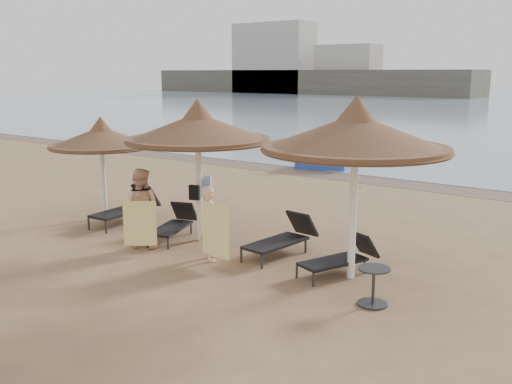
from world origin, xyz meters
TOP-DOWN VIEW (x-y plane):
  - ground at (0.00, 0.00)m, footprint 160.00×160.00m
  - wet_sand_strip at (0.00, 9.40)m, footprint 200.00×1.60m
  - far_shore at (-25.10, 77.82)m, footprint 150.00×54.80m
  - palapa_left at (-3.05, 0.60)m, footprint 2.59×2.59m
  - palapa_center at (0.23, 0.55)m, footprint 3.12×3.12m
  - palapa_right at (3.99, 0.41)m, footprint 3.29×3.29m
  - lounger_far_left at (-2.23, 0.66)m, footprint 0.78×1.95m
  - lounger_near_left at (-0.37, 0.37)m, footprint 1.04×1.70m
  - lounger_near_right at (2.27, 0.80)m, footprint 0.78×1.84m
  - lounger_far_right at (3.76, 0.51)m, footprint 1.06×1.67m
  - side_table at (4.85, -0.51)m, footprint 0.51×0.51m
  - person_left at (-0.43, -0.56)m, footprint 1.06×0.90m
  - person_right at (1.30, -0.34)m, footprint 0.93×0.92m
  - towel_left at (-0.08, -0.91)m, footprint 0.54×0.43m
  - towel_right at (1.65, -0.59)m, footprint 0.74×0.10m
  - bag_patterned at (0.23, 0.73)m, footprint 0.31×0.21m
  - bag_dark at (0.23, 0.39)m, footprint 0.24×0.15m
  - pedal_boat at (-2.40, 10.47)m, footprint 2.15×1.61m
  - buoy_left at (-4.49, 22.92)m, footprint 0.34×0.34m

SIDE VIEW (x-z plane):
  - ground at x=0.00m, z-range 0.00..0.00m
  - wet_sand_strip at x=0.00m, z-range 0.00..0.01m
  - buoy_left at x=-4.49m, z-range 0.00..0.34m
  - side_table at x=4.85m, z-range -0.02..0.60m
  - lounger_far_right at x=3.76m, z-range -0.04..0.68m
  - lounger_near_left at x=-0.37m, z-range -0.04..0.69m
  - pedal_boat at x=-2.40m, z-range -0.11..0.78m
  - lounger_near_right at x=2.27m, z-range -0.04..0.76m
  - lounger_far_left at x=-2.23m, z-range -0.04..0.81m
  - towel_left at x=-0.08m, z-range 0.18..1.11m
  - towel_right at x=1.65m, z-range 0.20..1.24m
  - person_right at x=1.30m, z-range 0.00..1.72m
  - person_left at x=-0.43m, z-range 0.00..1.96m
  - bag_dark at x=0.23m, z-range 0.94..1.26m
  - bag_patterned at x=0.23m, z-range 1.05..1.42m
  - palapa_left at x=-3.05m, z-range 0.76..3.33m
  - palapa_center at x=0.23m, z-range 0.92..4.01m
  - palapa_right at x=3.99m, z-range 0.97..4.23m
  - far_shore at x=-25.10m, z-range -3.09..8.91m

